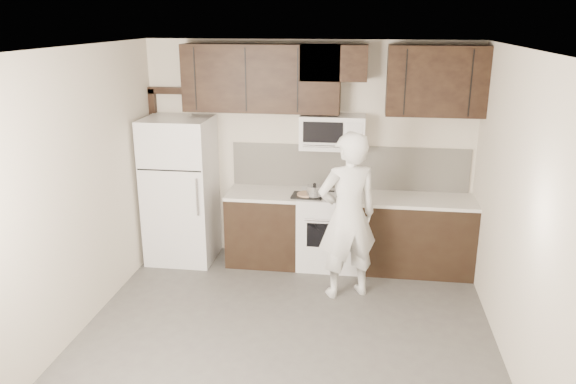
% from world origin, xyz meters
% --- Properties ---
extents(floor, '(4.50, 4.50, 0.00)m').
position_xyz_m(floor, '(0.00, 0.00, 0.00)').
color(floor, '#4B4946').
rests_on(floor, ground).
extents(back_wall, '(4.00, 0.00, 4.00)m').
position_xyz_m(back_wall, '(0.00, 2.25, 1.35)').
color(back_wall, beige).
rests_on(back_wall, ground).
extents(ceiling, '(4.50, 4.50, 0.00)m').
position_xyz_m(ceiling, '(0.00, 0.00, 2.70)').
color(ceiling, white).
rests_on(ceiling, back_wall).
extents(counter_run, '(2.95, 0.64, 0.91)m').
position_xyz_m(counter_run, '(0.60, 1.94, 0.46)').
color(counter_run, black).
rests_on(counter_run, floor).
extents(stove, '(0.76, 0.66, 0.94)m').
position_xyz_m(stove, '(0.30, 1.94, 0.46)').
color(stove, silver).
rests_on(stove, floor).
extents(backsplash, '(2.90, 0.02, 0.54)m').
position_xyz_m(backsplash, '(0.50, 2.24, 1.18)').
color(backsplash, beige).
rests_on(backsplash, counter_run).
extents(upper_cabinets, '(3.48, 0.35, 0.78)m').
position_xyz_m(upper_cabinets, '(0.21, 2.08, 2.28)').
color(upper_cabinets, black).
rests_on(upper_cabinets, back_wall).
extents(microwave, '(0.76, 0.42, 0.40)m').
position_xyz_m(microwave, '(0.30, 2.06, 1.65)').
color(microwave, silver).
rests_on(microwave, upper_cabinets).
extents(refrigerator, '(0.80, 0.76, 1.80)m').
position_xyz_m(refrigerator, '(-1.55, 1.89, 0.90)').
color(refrigerator, silver).
rests_on(refrigerator, floor).
extents(door_trim, '(0.50, 0.08, 2.12)m').
position_xyz_m(door_trim, '(-1.92, 2.21, 1.25)').
color(door_trim, black).
rests_on(door_trim, floor).
extents(saucepan, '(0.33, 0.19, 0.18)m').
position_xyz_m(saucepan, '(0.12, 1.79, 0.98)').
color(saucepan, silver).
rests_on(saucepan, stove).
extents(baking_tray, '(0.37, 0.29, 0.02)m').
position_xyz_m(baking_tray, '(0.03, 1.83, 0.92)').
color(baking_tray, black).
rests_on(baking_tray, counter_run).
extents(pizza, '(0.25, 0.25, 0.02)m').
position_xyz_m(pizza, '(0.03, 1.83, 0.94)').
color(pizza, '#D5B38F').
rests_on(pizza, baking_tray).
extents(person, '(0.79, 0.68, 1.84)m').
position_xyz_m(person, '(0.53, 1.18, 0.92)').
color(person, white).
rests_on(person, floor).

